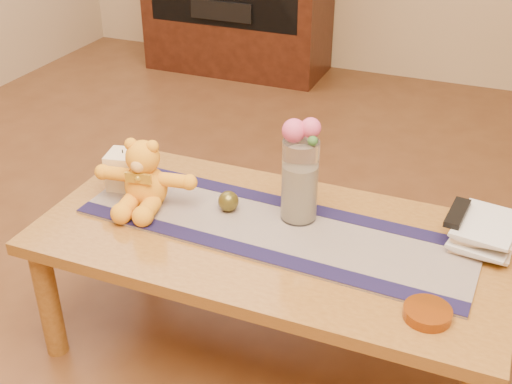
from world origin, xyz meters
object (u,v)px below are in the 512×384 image
at_px(book_bottom, 454,233).
at_px(amber_dish, 427,313).
at_px(teddy_bear, 145,174).
at_px(bronze_ball, 228,201).
at_px(tv_remote, 457,213).
at_px(pillar_candle, 125,170).
at_px(glass_vase, 300,181).

xyz_separation_m(book_bottom, amber_dish, (-0.01, -0.40, 0.00)).
distance_m(teddy_bear, bronze_ball, 0.28).
relative_size(tv_remote, amber_dish, 1.33).
bearing_deg(bronze_ball, book_bottom, 11.32).
distance_m(pillar_candle, tv_remote, 1.06).
xyz_separation_m(book_bottom, tv_remote, (-0.00, -0.01, 0.07)).
bearing_deg(glass_vase, teddy_bear, -168.16).
xyz_separation_m(teddy_bear, glass_vase, (0.48, 0.10, 0.02)).
xyz_separation_m(pillar_candle, tv_remote, (1.06, 0.11, 0.02)).
bearing_deg(teddy_bear, tv_remote, 2.07).
distance_m(bronze_ball, book_bottom, 0.69).
height_order(book_bottom, amber_dish, amber_dish).
distance_m(book_bottom, amber_dish, 0.40).
height_order(teddy_bear, tv_remote, teddy_bear).
bearing_deg(bronze_ball, amber_dish, -21.76).
bearing_deg(teddy_bear, book_bottom, 2.64).
distance_m(glass_vase, tv_remote, 0.47).
xyz_separation_m(teddy_bear, amber_dish, (0.92, -0.21, -0.10)).
distance_m(tv_remote, amber_dish, 0.40).
bearing_deg(glass_vase, tv_remote, 10.12).
bearing_deg(amber_dish, bronze_ball, 158.24).
bearing_deg(glass_vase, pillar_candle, -176.85).
bearing_deg(tv_remote, teddy_bear, -163.30).
distance_m(pillar_candle, bronze_ball, 0.38).
height_order(pillar_candle, amber_dish, pillar_candle).
xyz_separation_m(pillar_candle, glass_vase, (0.60, 0.03, 0.07)).
xyz_separation_m(pillar_candle, book_bottom, (1.06, 0.12, -0.06)).
bearing_deg(glass_vase, bronze_ball, -168.63).
bearing_deg(book_bottom, amber_dish, -89.25).
xyz_separation_m(pillar_candle, amber_dish, (1.04, -0.27, -0.06)).
xyz_separation_m(glass_vase, tv_remote, (0.46, 0.08, -0.05)).
relative_size(book_bottom, tv_remote, 1.39).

